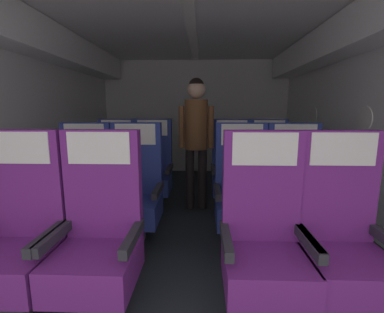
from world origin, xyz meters
name	(u,v)px	position (x,y,z in m)	size (l,w,h in m)	color
ground	(190,224)	(0.00, 2.62, -0.01)	(3.89, 5.64, 0.02)	#23282D
fuselage_shell	(191,76)	(0.00, 2.90, 1.63)	(3.77, 5.29, 2.27)	silver
seat_a_left_window	(19,238)	(-1.00, 1.29, 0.47)	(0.52, 0.49, 1.13)	#38383D
seat_a_left_aisle	(99,239)	(-0.50, 1.29, 0.47)	(0.52, 0.49, 1.13)	#38383D
seat_a_right_aisle	(342,242)	(0.99, 1.31, 0.47)	(0.52, 0.49, 1.13)	#38383D
seat_a_right_window	(264,242)	(0.51, 1.29, 0.47)	(0.52, 0.49, 1.13)	#38383D
seat_b_left_window	(84,192)	(-1.00, 2.22, 0.47)	(0.52, 0.49, 1.13)	#38383D
seat_b_left_aisle	(135,193)	(-0.51, 2.24, 0.47)	(0.52, 0.49, 1.13)	#38383D
seat_b_right_aisle	(295,195)	(1.00, 2.22, 0.47)	(0.52, 0.49, 1.13)	#38383D
seat_b_right_window	(241,194)	(0.51, 2.23, 0.47)	(0.52, 0.49, 1.13)	#38383D
seat_c_left_window	(116,171)	(-0.99, 3.16, 0.47)	(0.52, 0.49, 1.13)	#38383D
seat_c_left_aisle	(152,171)	(-0.51, 3.16, 0.47)	(0.52, 0.49, 1.13)	#38383D
seat_c_right_aisle	(269,172)	(0.99, 3.16, 0.47)	(0.52, 0.49, 1.13)	#38383D
seat_c_right_window	(231,172)	(0.51, 3.16, 0.47)	(0.52, 0.49, 1.13)	#38383D
flight_attendant	(196,130)	(0.06, 3.10, 1.01)	(0.43, 0.28, 1.63)	black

